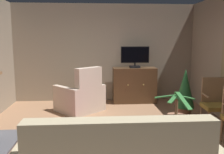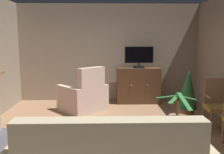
# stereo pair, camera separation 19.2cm
# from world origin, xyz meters

# --- Properties ---
(ground_plane) EXTENTS (5.64, 6.46, 0.04)m
(ground_plane) POSITION_xyz_m (0.00, 0.00, -0.02)
(ground_plane) COLOR #936B4C
(wall_back) EXTENTS (5.64, 0.10, 2.72)m
(wall_back) POSITION_xyz_m (0.00, 2.98, 1.36)
(wall_back) COLOR gray
(wall_back) RESTS_ON ground_plane
(rug_central) EXTENTS (2.71, 2.03, 0.01)m
(rug_central) POSITION_xyz_m (-0.17, 0.18, 0.01)
(rug_central) COLOR #9E474C
(rug_central) RESTS_ON ground_plane
(tv_cabinet) EXTENTS (1.18, 0.50, 0.97)m
(tv_cabinet) POSITION_xyz_m (0.81, 2.63, 0.46)
(tv_cabinet) COLOR #352315
(tv_cabinet) RESTS_ON ground_plane
(television) EXTENTS (0.77, 0.20, 0.58)m
(television) POSITION_xyz_m (0.81, 2.58, 1.28)
(television) COLOR black
(television) RESTS_ON tv_cabinet
(coffee_table) EXTENTS (0.97, 0.61, 0.48)m
(coffee_table) POSITION_xyz_m (0.07, -0.47, 0.42)
(coffee_table) COLOR #422B19
(coffee_table) RESTS_ON ground_plane
(tv_remote) EXTENTS (0.18, 0.10, 0.02)m
(tv_remote) POSITION_xyz_m (0.01, -0.49, 0.49)
(tv_remote) COLOR black
(tv_remote) RESTS_ON coffee_table
(armchair_facing_sofa) EXTENTS (1.30, 1.29, 1.10)m
(armchair_facing_sofa) POSITION_xyz_m (-0.62, 1.87, 0.34)
(armchair_facing_sofa) COLOR #C6B29E
(armchair_facing_sofa) RESTS_ON ground_plane
(side_chair_far_end) EXTENTS (0.50, 0.48, 1.00)m
(side_chair_far_end) POSITION_xyz_m (2.07, 0.54, 0.53)
(side_chair_far_end) COLOR olive
(side_chair_far_end) RESTS_ON ground_plane
(potted_plant_small_fern_corner) EXTENTS (0.74, 1.04, 0.77)m
(potted_plant_small_fern_corner) POSITION_xyz_m (1.26, 0.40, 0.19)
(potted_plant_small_fern_corner) COLOR #99664C
(potted_plant_small_fern_corner) RESTS_ON ground_plane
(potted_plant_leafy_by_curtain) EXTENTS (0.42, 0.42, 1.12)m
(potted_plant_leafy_by_curtain) POSITION_xyz_m (1.69, 1.12, 0.62)
(potted_plant_leafy_by_curtain) COLOR #99664C
(potted_plant_leafy_by_curtain) RESTS_ON ground_plane
(cat) EXTENTS (0.53, 0.45, 0.19)m
(cat) POSITION_xyz_m (-1.06, 0.07, 0.09)
(cat) COLOR #2D2D33
(cat) RESTS_ON ground_plane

